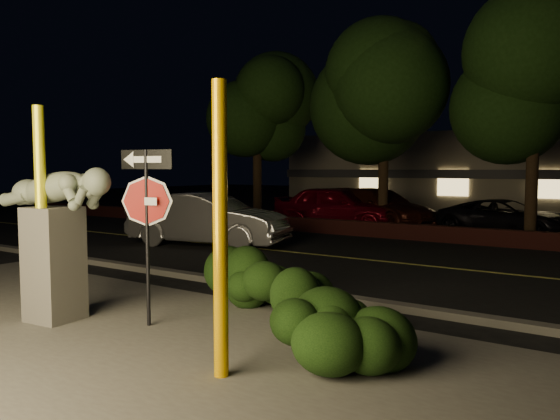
% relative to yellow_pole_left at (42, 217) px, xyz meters
% --- Properties ---
extents(ground, '(90.00, 90.00, 0.00)m').
position_rel_yellow_pole_left_xyz_m(ground, '(1.65, 10.72, -1.56)').
color(ground, black).
rests_on(ground, ground).
extents(patio, '(14.00, 6.00, 0.02)m').
position_rel_yellow_pole_left_xyz_m(patio, '(1.65, -0.28, -1.55)').
color(patio, '#4C4944').
rests_on(patio, ground).
extents(road, '(80.00, 8.00, 0.01)m').
position_rel_yellow_pole_left_xyz_m(road, '(1.65, 7.72, -1.56)').
color(road, black).
rests_on(road, ground).
extents(lane_marking, '(80.00, 0.12, 0.00)m').
position_rel_yellow_pole_left_xyz_m(lane_marking, '(1.65, 7.72, -1.55)').
color(lane_marking, '#AEAC45').
rests_on(lane_marking, road).
extents(curb, '(80.00, 0.25, 0.12)m').
position_rel_yellow_pole_left_xyz_m(curb, '(1.65, 3.62, -1.50)').
color(curb, '#4C4944').
rests_on(curb, ground).
extents(brick_wall, '(40.00, 0.35, 0.50)m').
position_rel_yellow_pole_left_xyz_m(brick_wall, '(1.65, 12.02, -1.31)').
color(brick_wall, '#461916').
rests_on(brick_wall, ground).
extents(parking_lot, '(40.00, 12.00, 0.01)m').
position_rel_yellow_pole_left_xyz_m(parking_lot, '(1.65, 17.72, -1.56)').
color(parking_lot, black).
rests_on(parking_lot, ground).
extents(building, '(22.00, 10.20, 4.00)m').
position_rel_yellow_pole_left_xyz_m(building, '(1.65, 25.71, 0.44)').
color(building, slate).
rests_on(building, ground).
extents(tree_far_a, '(4.60, 4.60, 7.43)m').
position_rel_yellow_pole_left_xyz_m(tree_far_a, '(-6.35, 13.72, 3.78)').
color(tree_far_a, black).
rests_on(tree_far_a, ground).
extents(tree_far_b, '(5.20, 5.20, 8.41)m').
position_rel_yellow_pole_left_xyz_m(tree_far_b, '(-0.85, 13.92, 4.49)').
color(tree_far_b, black).
rests_on(tree_far_b, ground).
extents(tree_far_c, '(4.80, 4.80, 7.84)m').
position_rel_yellow_pole_left_xyz_m(tree_far_c, '(4.15, 13.52, 4.10)').
color(tree_far_c, black).
rests_on(tree_far_c, ground).
extents(yellow_pole_left, '(0.16, 0.16, 3.13)m').
position_rel_yellow_pole_left_xyz_m(yellow_pole_left, '(0.00, 0.00, 0.00)').
color(yellow_pole_left, '#FFF51A').
rests_on(yellow_pole_left, ground).
extents(yellow_pole_right, '(0.16, 0.16, 3.17)m').
position_rel_yellow_pole_left_xyz_m(yellow_pole_right, '(3.37, -0.08, 0.02)').
color(yellow_pole_right, '#EFA900').
rests_on(yellow_pole_right, ground).
extents(signpost, '(0.84, 0.19, 2.51)m').
position_rel_yellow_pole_left_xyz_m(signpost, '(1.28, 0.80, 0.22)').
color(signpost, black).
rests_on(signpost, ground).
extents(sculpture, '(2.12, 0.74, 2.26)m').
position_rel_yellow_pole_left_xyz_m(sculpture, '(-0.05, 0.23, -0.17)').
color(sculpture, '#4C4944').
rests_on(sculpture, ground).
extents(hedge_center, '(1.96, 1.00, 0.99)m').
position_rel_yellow_pole_left_xyz_m(hedge_center, '(1.78, 2.58, -1.07)').
color(hedge_center, black).
rests_on(hedge_center, ground).
extents(hedge_right, '(1.72, 1.27, 1.01)m').
position_rel_yellow_pole_left_xyz_m(hedge_right, '(3.41, 1.78, -1.06)').
color(hedge_right, black).
rests_on(hedge_right, ground).
extents(hedge_far_right, '(1.62, 1.17, 1.03)m').
position_rel_yellow_pole_left_xyz_m(hedge_far_right, '(4.29, 0.85, -1.05)').
color(hedge_far_right, black).
rests_on(hedge_far_right, ground).
extents(silver_sedan, '(4.94, 2.68, 1.54)m').
position_rel_yellow_pole_left_xyz_m(silver_sedan, '(-3.49, 7.44, -0.79)').
color(silver_sedan, '#A1A0A5').
rests_on(silver_sedan, ground).
extents(parked_car_red, '(4.97, 2.67, 1.61)m').
position_rel_yellow_pole_left_xyz_m(parked_car_red, '(-2.75, 13.86, -0.76)').
color(parked_car_red, maroon).
rests_on(parked_car_red, ground).
extents(parked_car_darkred, '(5.54, 3.77, 1.49)m').
position_rel_yellow_pole_left_xyz_m(parked_car_darkred, '(-1.49, 14.88, -0.82)').
color(parked_car_darkred, '#3E160E').
rests_on(parked_car_darkred, ground).
extents(parked_car_dark, '(4.67, 2.74, 1.22)m').
position_rel_yellow_pole_left_xyz_m(parked_car_dark, '(3.20, 14.79, -0.95)').
color(parked_car_dark, black).
rests_on(parked_car_dark, ground).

